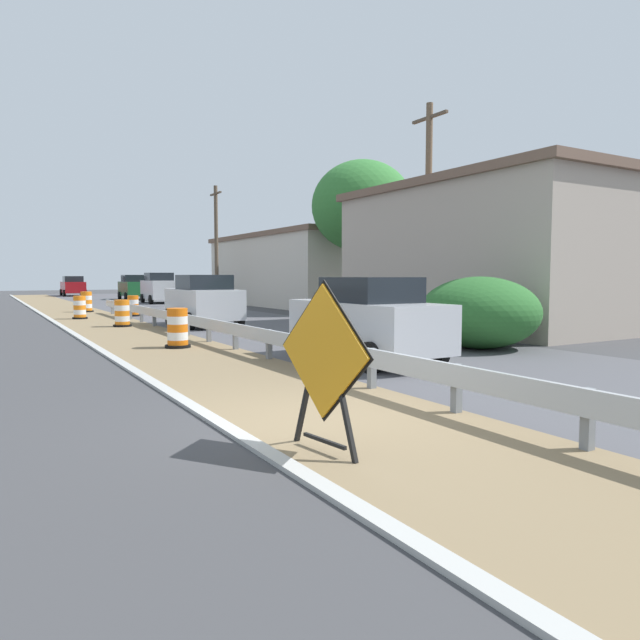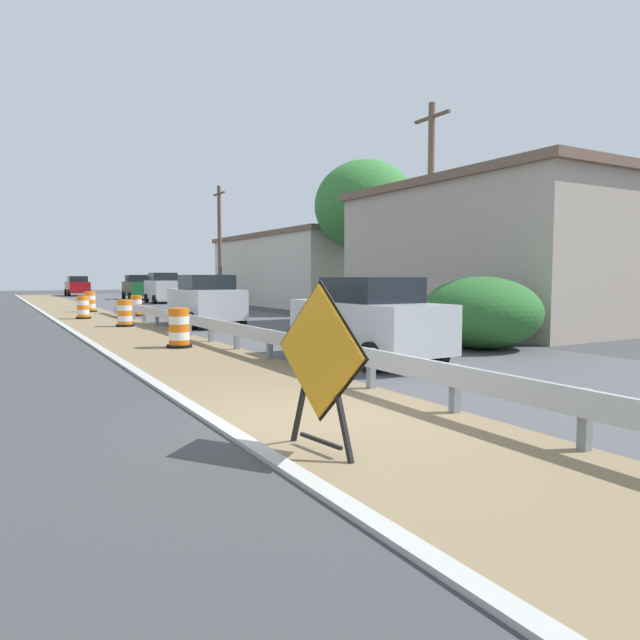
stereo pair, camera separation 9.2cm
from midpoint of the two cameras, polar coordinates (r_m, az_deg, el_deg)
ground_plane at (r=7.89m, az=0.54°, el=-9.94°), size 160.00×160.00×0.00m
median_dirt_strip at (r=8.11m, az=3.16°, el=-9.54°), size 3.25×120.00×0.01m
far_lane_asphalt at (r=11.73m, az=25.01°, el=-5.61°), size 7.13×120.00×0.00m
curb_near_edge at (r=7.34m, az=-8.40°, el=-11.06°), size 0.20×120.00×0.11m
guardrail_median at (r=11.76m, az=-0.79°, el=-2.63°), size 0.18×43.43×0.71m
warning_sign_diamond at (r=6.35m, az=0.37°, el=-3.84°), size 0.25×1.56×1.92m
traffic_barrel_nearest at (r=12.92m, az=0.27°, el=-2.20°), size 0.74×0.74×1.05m
traffic_barrel_close at (r=16.18m, az=-13.58°, el=-0.94°), size 0.69×0.69×1.08m
traffic_barrel_mid at (r=23.52m, az=-18.60°, el=0.52°), size 0.69×0.69×1.04m
traffic_barrel_far at (r=29.49m, az=-17.59°, el=1.25°), size 0.64×0.64×1.01m
traffic_barrel_farther at (r=28.43m, az=-22.27°, el=1.06°), size 0.66×0.66×1.05m
traffic_barrel_farthest at (r=33.75m, az=-21.68°, el=1.60°), size 0.71×0.71×1.11m
car_lead_near_lane at (r=22.96m, az=-11.12°, el=1.91°), size 2.19×4.37×1.99m
car_trailing_near_lane at (r=43.16m, az=-15.16°, el=3.07°), size 2.20×4.12×2.18m
car_lead_far_lane at (r=61.60m, az=-22.79°, el=3.12°), size 2.17×4.77×1.94m
car_mid_far_lane at (r=50.17m, az=-17.48°, el=3.11°), size 2.18×4.61×2.04m
car_trailing_far_lane at (r=13.19m, az=4.88°, el=0.06°), size 1.97×4.40×1.92m
roadside_shop_near at (r=23.63m, az=18.06°, el=6.03°), size 8.50×11.03×5.43m
roadside_shop_far at (r=38.99m, az=-2.01°, el=4.98°), size 6.73×15.44×4.71m
utility_pole_near at (r=21.65m, az=10.97°, el=10.31°), size 0.24×1.80×8.13m
utility_pole_mid at (r=38.12m, az=-9.81°, el=7.41°), size 0.24×1.80×7.72m
bush_roadside at (r=16.12m, az=15.77°, el=0.71°), size 3.22×3.22×1.94m
tree_roadside at (r=30.64m, az=4.55°, el=11.12°), size 5.25×5.25×7.94m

